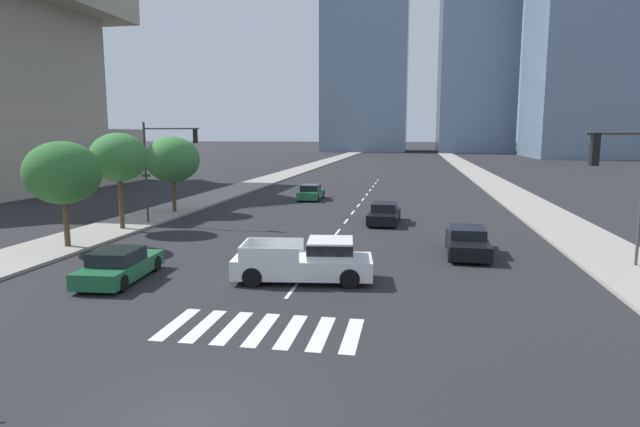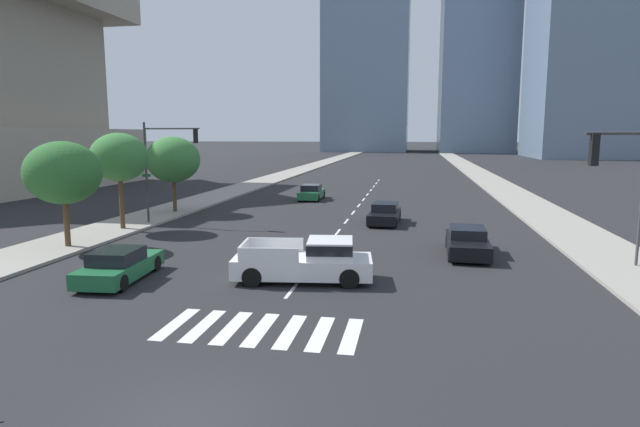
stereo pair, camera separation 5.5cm
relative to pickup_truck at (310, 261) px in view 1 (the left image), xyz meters
The scene contains 16 objects.
ground_plane 10.59m from the pickup_truck, 92.17° to the right, with size 800.00×800.00×0.00m, color #232326.
sidewalk_east 23.50m from the pickup_truck, 55.89° to the left, with size 4.00×260.00×0.15m, color gray.
sidewalk_west 23.95m from the pickup_truck, 125.70° to the left, with size 4.00×260.00×0.15m, color gray.
crosswalk_near 5.47m from the pickup_truck, 94.24° to the right, with size 5.85×2.76×0.01m.
lane_divider_center 22.62m from the pickup_truck, 91.01° to the left, with size 0.14×50.00×0.01m.
pickup_truck is the anchor object (origin of this frame).
sedan_black_0 14.45m from the pickup_truck, 81.45° to the left, with size 2.00×4.63×1.31m.
sedan_green_1 26.20m from the pickup_truck, 100.83° to the left, with size 1.85×4.28×1.34m.
sedan_black_2 8.81m from the pickup_truck, 41.85° to the left, with size 1.99×4.79×1.30m.
sedan_green_3 7.53m from the pickup_truck, behind, with size 2.12×4.58×1.28m.
traffic_signal_far 16.44m from the pickup_truck, 135.78° to the left, with size 3.95×0.28×6.33m.
street_tree_nearest 14.00m from the pickup_truck, 164.44° to the left, with size 3.66×3.66×5.26m.
street_tree_second 16.24m from the pickup_truck, 146.22° to the left, with size 3.35×3.35×5.67m.
street_tree_third 20.86m from the pickup_truck, 129.68° to the left, with size 3.85×3.85×5.42m.
office_tower_left_skyline 169.61m from the pickup_truck, 94.35° to the left, with size 27.57×29.70×82.06m.
office_tower_center_skyline 164.81m from the pickup_truck, 81.89° to the left, with size 22.18×26.61×94.67m.
Camera 1 is at (4.30, -9.28, 5.73)m, focal length 29.65 mm.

